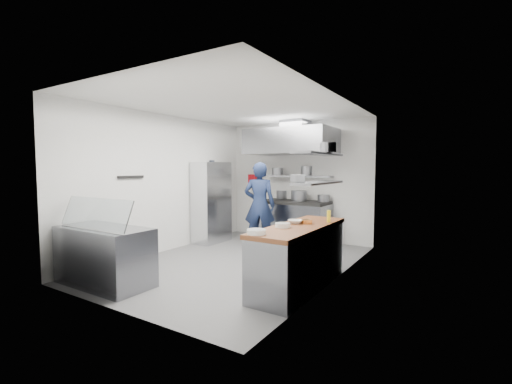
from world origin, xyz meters
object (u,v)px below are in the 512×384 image
Objects in this scene: chef at (260,205)px; display_case at (105,256)px; gas_range at (294,223)px; wire_rack at (211,202)px.

chef is 1.23× the size of display_case.
gas_range is 4.25m from display_case.
chef reaches higher than display_case.
gas_range is at bearing -134.77° from chef.
gas_range is 1.08m from chef.
gas_range is 0.86× the size of wire_rack.
wire_rack is 3.19m from display_case.
display_case is (-1.10, -4.10, -0.03)m from gas_range.
chef is at bearing -113.67° from gas_range.
chef is at bearing 4.65° from wire_rack.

